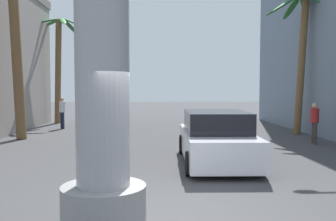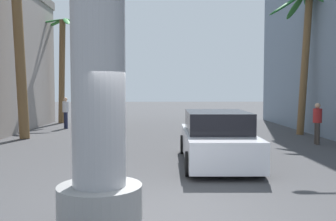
{
  "view_description": "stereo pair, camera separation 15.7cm",
  "coord_description": "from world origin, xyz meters",
  "px_view_note": "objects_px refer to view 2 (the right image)",
  "views": [
    {
      "loc": [
        -0.44,
        -6.49,
        2.25
      ],
      "look_at": [
        0.0,
        3.63,
        1.64
      ],
      "focal_mm": 40.0,
      "sensor_mm": 36.0,
      "label": 1
    },
    {
      "loc": [
        -0.28,
        -6.49,
        2.25
      ],
      "look_at": [
        0.0,
        3.63,
        1.64
      ],
      "focal_mm": 40.0,
      "sensor_mm": 36.0,
      "label": 2
    }
  ],
  "objects_px": {
    "palm_tree_far_left": "(63,58)",
    "palm_tree_mid_right": "(304,40)",
    "street_lamp": "(336,35)",
    "car_lead": "(217,139)",
    "pedestrian_far_left": "(66,110)",
    "palm_tree_mid_left": "(18,25)",
    "pedestrian_mid_right": "(317,120)"
  },
  "relations": [
    {
      "from": "palm_tree_far_left",
      "to": "palm_tree_mid_right",
      "type": "bearing_deg",
      "value": -25.15
    },
    {
      "from": "street_lamp",
      "to": "car_lead",
      "type": "height_order",
      "value": "street_lamp"
    },
    {
      "from": "palm_tree_far_left",
      "to": "pedestrian_far_left",
      "type": "relative_size",
      "value": 3.9
    },
    {
      "from": "palm_tree_far_left",
      "to": "car_lead",
      "type": "bearing_deg",
      "value": -59.09
    },
    {
      "from": "street_lamp",
      "to": "palm_tree_far_left",
      "type": "bearing_deg",
      "value": 139.45
    },
    {
      "from": "palm_tree_far_left",
      "to": "pedestrian_far_left",
      "type": "distance_m",
      "value": 4.57
    },
    {
      "from": "palm_tree_mid_left",
      "to": "palm_tree_far_left",
      "type": "bearing_deg",
      "value": 88.76
    },
    {
      "from": "palm_tree_far_left",
      "to": "pedestrian_mid_right",
      "type": "xyz_separation_m",
      "value": [
        12.35,
        -9.34,
        -3.21
      ]
    },
    {
      "from": "palm_tree_mid_right",
      "to": "palm_tree_mid_left",
      "type": "relative_size",
      "value": 0.75
    },
    {
      "from": "car_lead",
      "to": "pedestrian_far_left",
      "type": "relative_size",
      "value": 2.73
    },
    {
      "from": "car_lead",
      "to": "palm_tree_mid_right",
      "type": "relative_size",
      "value": 0.7
    },
    {
      "from": "car_lead",
      "to": "palm_tree_mid_right",
      "type": "bearing_deg",
      "value": 52.36
    },
    {
      "from": "palm_tree_mid_right",
      "to": "palm_tree_mid_left",
      "type": "xyz_separation_m",
      "value": [
        -13.19,
        -1.05,
        0.48
      ]
    },
    {
      "from": "street_lamp",
      "to": "palm_tree_far_left",
      "type": "relative_size",
      "value": 1.0
    },
    {
      "from": "street_lamp",
      "to": "palm_tree_mid_right",
      "type": "distance_m",
      "value": 4.55
    },
    {
      "from": "palm_tree_far_left",
      "to": "palm_tree_mid_left",
      "type": "bearing_deg",
      "value": -91.24
    },
    {
      "from": "street_lamp",
      "to": "palm_tree_mid_left",
      "type": "bearing_deg",
      "value": 164.67
    },
    {
      "from": "street_lamp",
      "to": "palm_tree_mid_left",
      "type": "height_order",
      "value": "palm_tree_mid_left"
    },
    {
      "from": "palm_tree_mid_left",
      "to": "pedestrian_far_left",
      "type": "xyz_separation_m",
      "value": [
        1.06,
        3.98,
        -4.0
      ]
    },
    {
      "from": "car_lead",
      "to": "palm_tree_mid_right",
      "type": "xyz_separation_m",
      "value": [
        5.27,
        6.84,
        3.8
      ]
    },
    {
      "from": "street_lamp",
      "to": "palm_tree_far_left",
      "type": "xyz_separation_m",
      "value": [
        -12.39,
        10.6,
        0.03
      ]
    },
    {
      "from": "palm_tree_mid_right",
      "to": "pedestrian_far_left",
      "type": "relative_size",
      "value": 3.92
    },
    {
      "from": "pedestrian_far_left",
      "to": "palm_tree_mid_left",
      "type": "bearing_deg",
      "value": -104.85
    },
    {
      "from": "pedestrian_far_left",
      "to": "pedestrian_mid_right",
      "type": "bearing_deg",
      "value": -28.28
    },
    {
      "from": "street_lamp",
      "to": "pedestrian_mid_right",
      "type": "bearing_deg",
      "value": 91.95
    },
    {
      "from": "palm_tree_mid_left",
      "to": "pedestrian_mid_right",
      "type": "bearing_deg",
      "value": -9.88
    },
    {
      "from": "street_lamp",
      "to": "car_lead",
      "type": "relative_size",
      "value": 1.43
    },
    {
      "from": "street_lamp",
      "to": "pedestrian_mid_right",
      "type": "distance_m",
      "value": 3.42
    },
    {
      "from": "car_lead",
      "to": "pedestrian_far_left",
      "type": "distance_m",
      "value": 11.94
    },
    {
      "from": "palm_tree_mid_left",
      "to": "street_lamp",
      "type": "bearing_deg",
      "value": -15.33
    },
    {
      "from": "street_lamp",
      "to": "palm_tree_mid_right",
      "type": "relative_size",
      "value": 1.0
    },
    {
      "from": "street_lamp",
      "to": "pedestrian_far_left",
      "type": "distance_m",
      "value": 14.03
    }
  ]
}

